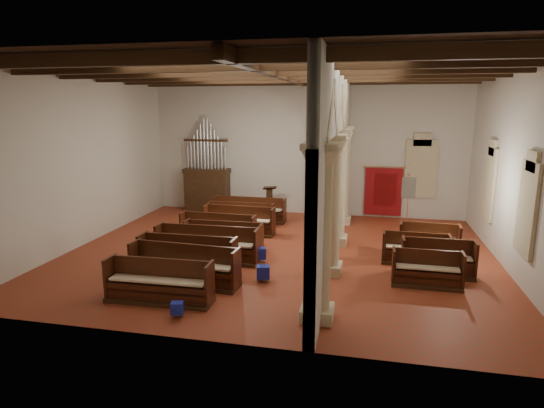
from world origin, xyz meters
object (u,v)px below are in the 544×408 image
Objects in this scene: processional_banner at (407,212)px; aisle_pew_0 at (427,274)px; pipe_organ at (207,182)px; nave_pew_0 at (159,288)px; lectern at (269,203)px.

aisle_pew_0 is at bearing -96.42° from processional_banner.
pipe_organ is 10.18m from nave_pew_0.
processional_banner is 1.25× the size of aisle_pew_0.
lectern reaches higher than aisle_pew_0.
nave_pew_0 is (-0.74, -9.48, -0.22)m from lectern.
pipe_organ is 1.61× the size of nave_pew_0.
processional_banner reaches higher than lectern.
pipe_organ reaches higher than lectern.
aisle_pew_0 is (6.70, 2.47, -0.03)m from nave_pew_0.
nave_pew_0 is 7.15m from aisle_pew_0.
processional_banner is 5.59m from aisle_pew_0.
lectern is at bearing 84.18° from nave_pew_0.
nave_pew_0 reaches higher than aisle_pew_0.
processional_banner is (5.82, -1.43, 0.21)m from lectern.
aisle_pew_0 is (0.14, -5.57, -0.46)m from processional_banner.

